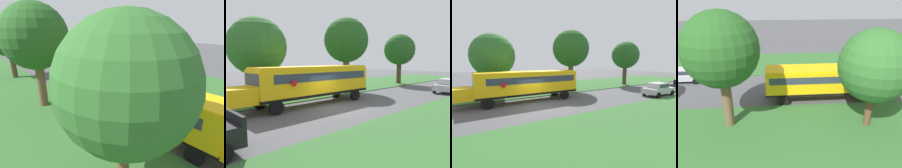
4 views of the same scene
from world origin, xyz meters
The scene contains 7 objects.
ground_plane centered at (0.00, 0.00, 0.00)m, with size 120.00×120.00×0.00m, color #4C4C4F.
grass_verge centered at (-10.00, 0.00, 0.04)m, with size 12.00×80.00×0.08m, color #33662D.
school_bus centered at (-2.61, -0.16, 1.92)m, with size 2.84×12.42×3.16m.
car_silver_nearest centered at (2.80, 14.87, 0.88)m, with size 2.02×4.40×1.56m.
oak_tree_beside_bus centered at (-7.52, -2.67, 4.81)m, with size 5.25×5.25×7.51m.
oak_tree_roadside_mid centered at (-6.67, 8.14, 6.04)m, with size 5.33×5.33×8.70m.
oak_tree_far_end centered at (-6.12, 19.40, 5.15)m, with size 4.68×4.68×7.60m.
Camera 2 is at (11.77, -11.00, 3.67)m, focal length 35.00 mm.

